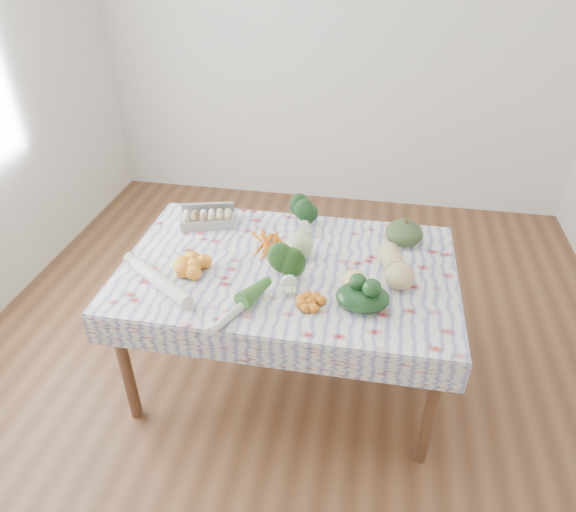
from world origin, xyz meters
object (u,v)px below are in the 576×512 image
object	(u,v)px
egg_carton	(208,220)
cabbage	(299,246)
butternut_squash	(396,265)
grapefruit	(354,281)
dining_table	(288,279)
kabocha_squash	(404,233)

from	to	relation	value
egg_carton	cabbage	xyz separation A→B (m)	(0.56, -0.22, 0.03)
cabbage	butternut_squash	xyz separation A→B (m)	(0.48, -0.08, -0.00)
cabbage	grapefruit	xyz separation A→B (m)	(0.29, -0.23, -0.02)
dining_table	grapefruit	size ratio (longest dim) A/B	14.95
cabbage	grapefruit	bearing A→B (deg)	-37.42
egg_carton	cabbage	bearing A→B (deg)	-36.98
dining_table	egg_carton	size ratio (longest dim) A/B	5.36
butternut_squash	egg_carton	bearing A→B (deg)	149.42
dining_table	kabocha_squash	bearing A→B (deg)	29.17
dining_table	butternut_squash	xyz separation A→B (m)	(0.52, 0.00, 0.15)
kabocha_squash	grapefruit	size ratio (longest dim) A/B	1.84
cabbage	grapefruit	distance (m)	0.37
dining_table	cabbage	world-z (taller)	cabbage
egg_carton	kabocha_squash	bearing A→B (deg)	-14.95
grapefruit	egg_carton	bearing A→B (deg)	152.53
butternut_squash	grapefruit	xyz separation A→B (m)	(-0.19, -0.14, -0.02)
kabocha_squash	grapefruit	bearing A→B (deg)	-116.58
dining_table	kabocha_squash	xyz separation A→B (m)	(0.57, 0.32, 0.15)
kabocha_squash	butternut_squash	xyz separation A→B (m)	(-0.04, -0.31, 0.00)
kabocha_squash	cabbage	bearing A→B (deg)	-156.22
cabbage	grapefruit	world-z (taller)	cabbage
dining_table	kabocha_squash	size ratio (longest dim) A/B	8.14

